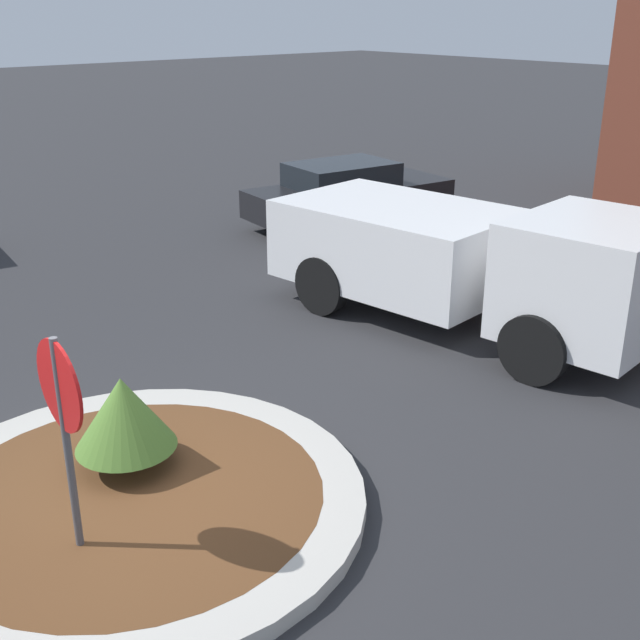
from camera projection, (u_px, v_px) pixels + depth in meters
The scene contains 6 objects.
ground_plane at pixel (132, 508), 7.96m from camera, with size 120.00×120.00×0.00m, color #2D2D30.
traffic_island at pixel (131, 501), 7.93m from camera, with size 4.65×4.65×0.17m.
stop_sign at pixel (63, 410), 6.68m from camera, with size 0.82×0.07×2.17m.
island_shrub at pixel (123, 413), 8.16m from camera, with size 1.04×1.04×1.01m.
utility_truck at pixel (465, 258), 12.11m from camera, with size 6.29×3.01×2.02m.
parked_sedan_black at pixel (348, 193), 17.93m from camera, with size 2.32×4.86×1.42m.
Camera 1 is at (6.31, -2.96, 4.67)m, focal length 45.00 mm.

